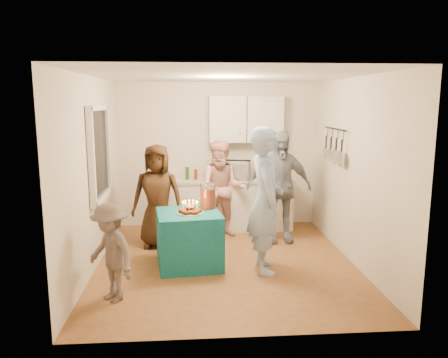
{
  "coord_description": "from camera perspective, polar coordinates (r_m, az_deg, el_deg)",
  "views": [
    {
      "loc": [
        -0.46,
        -5.89,
        2.27
      ],
      "look_at": [
        0.0,
        0.35,
        1.15
      ],
      "focal_mm": 35.0,
      "sensor_mm": 36.0,
      "label": 1
    }
  ],
  "objects": [
    {
      "name": "woman_back_right",
      "position": [
        7.09,
        7.2,
        -1.05
      ],
      "size": [
        1.07,
        0.46,
        1.81
      ],
      "primitive_type": "imported",
      "rotation": [
        0.0,
        0.0,
        0.02
      ],
      "color": "black",
      "rests_on": "floor"
    },
    {
      "name": "counter",
      "position": [
        7.84,
        0.73,
        -3.43
      ],
      "size": [
        2.2,
        0.58,
        0.86
      ],
      "primitive_type": "cube",
      "color": "white",
      "rests_on": "floor"
    },
    {
      "name": "pot_rack",
      "position": [
        6.98,
        14.06,
        4.33
      ],
      "size": [
        0.12,
        1.0,
        0.6
      ],
      "primitive_type": "cube",
      "color": "black",
      "rests_on": "right_wall"
    },
    {
      "name": "floor",
      "position": [
        6.33,
        0.24,
        -10.86
      ],
      "size": [
        4.0,
        4.0,
        0.0
      ],
      "primitive_type": "plane",
      "color": "brown",
      "rests_on": "ground"
    },
    {
      "name": "woman_back_center",
      "position": [
        7.33,
        -0.23,
        -1.32
      ],
      "size": [
        0.88,
        0.74,
        1.63
      ],
      "primitive_type": "imported",
      "rotation": [
        0.0,
        0.0,
        -0.16
      ],
      "color": "#DB7E72",
      "rests_on": "floor"
    },
    {
      "name": "window_night",
      "position": [
        6.37,
        -16.08,
        3.26
      ],
      "size": [
        0.04,
        1.0,
        1.2
      ],
      "primitive_type": "cube",
      "color": "black",
      "rests_on": "left_wall"
    },
    {
      "name": "microwave",
      "position": [
        7.72,
        1.24,
        1.19
      ],
      "size": [
        0.65,
        0.52,
        0.32
      ],
      "primitive_type": "imported",
      "rotation": [
        0.0,
        0.0,
        -0.24
      ],
      "color": "white",
      "rests_on": "countertop"
    },
    {
      "name": "child_near_left",
      "position": [
        5.19,
        -14.6,
        -9.3
      ],
      "size": [
        0.82,
        0.83,
        1.15
      ],
      "primitive_type": "imported",
      "rotation": [
        0.0,
        0.0,
        -0.8
      ],
      "color": "#534842",
      "rests_on": "floor"
    },
    {
      "name": "woman_back_left",
      "position": [
        6.89,
        -8.69,
        -2.21
      ],
      "size": [
        0.85,
        0.61,
        1.62
      ],
      "primitive_type": "imported",
      "rotation": [
        0.0,
        0.0,
        -0.12
      ],
      "color": "#573318",
      "rests_on": "floor"
    },
    {
      "name": "punch_jar",
      "position": [
        6.22,
        -2.12,
        -2.31
      ],
      "size": [
        0.22,
        0.22,
        0.34
      ],
      "primitive_type": "cylinder",
      "color": "red",
      "rests_on": "party_table"
    },
    {
      "name": "right_wall",
      "position": [
        6.39,
        16.57,
        0.98
      ],
      "size": [
        4.0,
        4.0,
        0.0
      ],
      "primitive_type": "plane",
      "color": "silver",
      "rests_on": "floor"
    },
    {
      "name": "countertop",
      "position": [
        7.75,
        0.74,
        -0.15
      ],
      "size": [
        2.24,
        0.62,
        0.05
      ],
      "primitive_type": "cube",
      "color": "beige",
      "rests_on": "counter"
    },
    {
      "name": "man_birthday",
      "position": [
        5.82,
        5.41,
        -2.77
      ],
      "size": [
        0.47,
        0.71,
        1.95
      ],
      "primitive_type": "imported",
      "rotation": [
        0.0,
        0.0,
        1.57
      ],
      "color": "#9EB8E6",
      "rests_on": "floor"
    },
    {
      "name": "party_table",
      "position": [
        6.14,
        -4.58,
        -7.81
      ],
      "size": [
        0.95,
        0.95,
        0.76
      ],
      "primitive_type": "cube",
      "rotation": [
        0.0,
        0.0,
        0.13
      ],
      "color": "#10626C",
      "rests_on": "floor"
    },
    {
      "name": "donut_cake",
      "position": [
        5.97,
        -4.43,
        -3.65
      ],
      "size": [
        0.38,
        0.38,
        0.18
      ],
      "primitive_type": null,
      "color": "#381C0C",
      "rests_on": "party_table"
    },
    {
      "name": "ceiling",
      "position": [
        5.92,
        0.26,
        13.34
      ],
      "size": [
        4.0,
        4.0,
        0.0
      ],
      "primitive_type": "plane",
      "color": "white",
      "rests_on": "floor"
    },
    {
      "name": "upper_cabinet",
      "position": [
        7.81,
        2.87,
        7.79
      ],
      "size": [
        1.3,
        0.3,
        0.8
      ],
      "primitive_type": "cube",
      "color": "white",
      "rests_on": "back_wall"
    },
    {
      "name": "left_wall",
      "position": [
        6.12,
        -16.8,
        0.59
      ],
      "size": [
        4.0,
        4.0,
        0.0
      ],
      "primitive_type": "plane",
      "color": "silver",
      "rests_on": "floor"
    },
    {
      "name": "back_wall",
      "position": [
        7.97,
        -0.88,
        3.15
      ],
      "size": [
        3.6,
        3.6,
        0.0
      ],
      "primitive_type": "plane",
      "color": "silver",
      "rests_on": "floor"
    }
  ]
}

